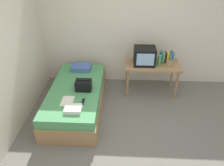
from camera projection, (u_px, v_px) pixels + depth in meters
name	position (u px, v px, depth m)	size (l,w,h in m)	color
ground_plane	(127.00, 139.00, 3.51)	(8.00, 8.00, 0.00)	slate
wall_back	(128.00, 29.00, 4.48)	(5.20, 0.10, 2.60)	beige
bed	(77.00, 98.00, 4.09)	(1.00, 2.00, 0.51)	#9E754C
desk	(152.00, 68.00, 4.37)	(1.16, 0.60, 0.72)	#9E754C
tv	(144.00, 56.00, 4.23)	(0.44, 0.39, 0.36)	black
water_bottle	(159.00, 60.00, 4.20)	(0.06, 0.06, 0.23)	green
book_row	(167.00, 57.00, 4.33)	(0.29, 0.17, 0.25)	#2D5699
picture_frame	(170.00, 64.00, 4.18)	(0.11, 0.02, 0.13)	#9E754C
pillow	(81.00, 67.00, 4.51)	(0.42, 0.31, 0.11)	#4766AD
handbag	(84.00, 85.00, 3.83)	(0.30, 0.20, 0.22)	black
magazine	(67.00, 101.00, 3.58)	(0.21, 0.29, 0.01)	white
remote_dark	(83.00, 101.00, 3.56)	(0.04, 0.16, 0.02)	black
folded_towel	(73.00, 109.00, 3.35)	(0.28, 0.22, 0.07)	white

